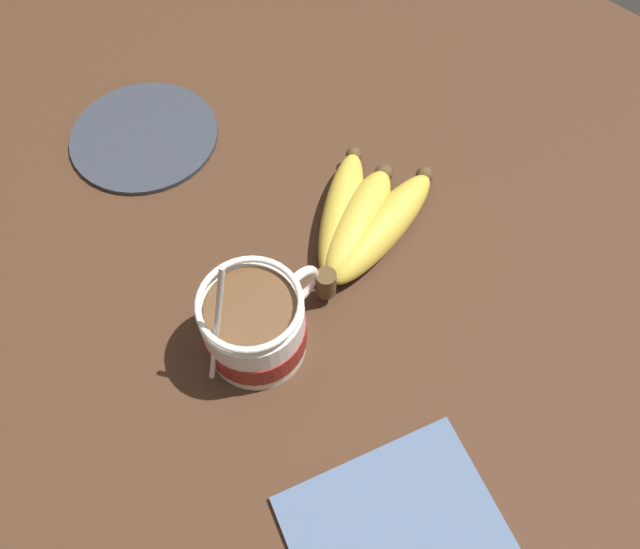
% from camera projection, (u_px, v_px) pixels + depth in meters
% --- Properties ---
extents(table, '(1.30, 1.30, 0.04)m').
position_uv_depth(table, '(284.00, 332.00, 0.62)').
color(table, '#422819').
rests_on(table, ground).
extents(coffee_mug, '(0.14, 0.09, 0.16)m').
position_uv_depth(coffee_mug, '(252.00, 323.00, 0.56)').
color(coffee_mug, white).
rests_on(coffee_mug, table).
extents(banana_bunch, '(0.19, 0.13, 0.04)m').
position_uv_depth(banana_bunch, '(361.00, 220.00, 0.64)').
color(banana_bunch, '#4C381E').
rests_on(banana_bunch, table).
extents(napkin, '(0.20, 0.17, 0.01)m').
position_uv_depth(napkin, '(392.00, 523.00, 0.51)').
color(napkin, slate).
rests_on(napkin, table).
extents(small_plate, '(0.17, 0.17, 0.01)m').
position_uv_depth(small_plate, '(144.00, 136.00, 0.72)').
color(small_plate, '#333842').
rests_on(small_plate, table).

